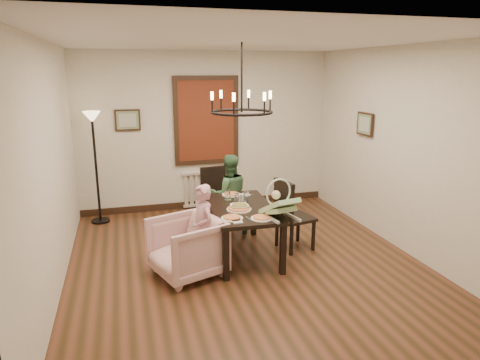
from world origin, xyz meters
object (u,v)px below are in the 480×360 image
dining_table (242,212)px  chair_far (217,198)px  drinking_glass (237,198)px  floor_lamp (96,169)px  armchair (187,247)px  seated_man (229,201)px  baby_bouncer (280,204)px  chair_right (296,214)px  elderly_woman (203,236)px

dining_table → chair_far: 1.17m
drinking_glass → floor_lamp: (-1.90, 1.74, 0.14)m
armchair → seated_man: bearing=125.9°
chair_far → armchair: size_ratio=1.21×
armchair → baby_bouncer: baby_bouncer is taller
chair_right → dining_table: bearing=79.1°
seated_man → chair_far: bearing=-66.1°
chair_right → seated_man: 1.12m
elderly_woman → seated_man: seated_man is taller
floor_lamp → seated_man: bearing=-28.3°
drinking_glass → floor_lamp: bearing=137.5°
chair_far → chair_right: bearing=-60.5°
drinking_glass → elderly_woman: bearing=-139.0°
chair_far → seated_man: bearing=-76.4°
chair_far → chair_right: size_ratio=0.94×
baby_bouncer → armchair: bearing=160.3°
dining_table → armchair: (-0.81, -0.39, -0.25)m
chair_right → baby_bouncer: bearing=128.7°
chair_far → elderly_woman: size_ratio=1.04×
dining_table → elderly_woman: 0.70m
chair_right → armchair: (-1.60, -0.41, -0.15)m
baby_bouncer → elderly_woman: bearing=155.1°
dining_table → armchair: size_ratio=1.89×
elderly_woman → drinking_glass: bearing=116.4°
chair_far → armchair: chair_far is taller
chair_far → dining_table: bearing=-94.0°
chair_far → baby_bouncer: (0.41, -1.70, 0.38)m
elderly_woman → baby_bouncer: baby_bouncer is taller
floor_lamp → baby_bouncer: bearing=-47.5°
armchair → seated_man: size_ratio=0.78×
elderly_woman → floor_lamp: bearing=-164.1°
elderly_woman → chair_right: bearing=89.5°
chair_right → elderly_woman: 1.43m
armchair → floor_lamp: size_ratio=0.44×
chair_far → drinking_glass: (0.06, -0.99, 0.28)m
elderly_woman → floor_lamp: size_ratio=0.52×
chair_right → floor_lamp: size_ratio=0.57×
chair_right → seated_man: size_ratio=1.00×
dining_table → chair_far: (-0.08, 1.16, -0.13)m
seated_man → drinking_glass: size_ratio=8.05×
chair_far → drinking_glass: 1.03m
dining_table → drinking_glass: (-0.02, 0.17, 0.15)m
seated_man → baby_bouncer: size_ratio=2.00×
chair_right → drinking_glass: (-0.81, 0.15, 0.25)m
drinking_glass → seated_man: bearing=84.7°
chair_far → elderly_woman: bearing=-117.0°
baby_bouncer → drinking_glass: baby_bouncer is taller
chair_far → seated_man: (0.12, -0.30, 0.03)m
elderly_woman → drinking_glass: (0.58, 0.50, 0.29)m
dining_table → chair_right: 0.80m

